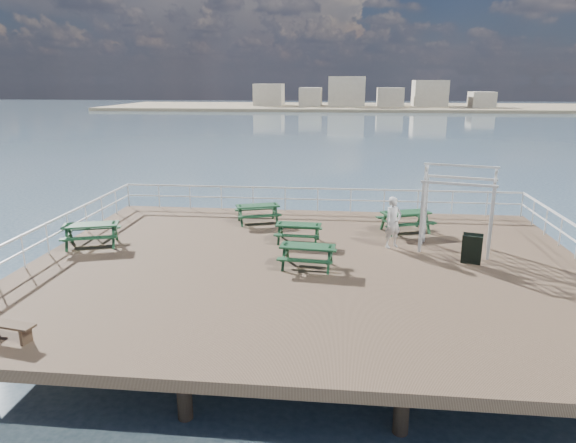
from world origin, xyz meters
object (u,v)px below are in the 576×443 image
at_px(picnic_table_b, 258,210).
at_px(flat_bench_far, 5,327).
at_px(picnic_table_e, 308,252).
at_px(trellis_arbor, 457,213).
at_px(picnic_table_a, 91,230).
at_px(person, 393,222).
at_px(picnic_table_c, 406,217).
at_px(picnic_table_d, 299,229).

height_order(picnic_table_b, flat_bench_far, picnic_table_b).
bearing_deg(picnic_table_e, trellis_arbor, 29.87).
relative_size(picnic_table_a, person, 1.23).
height_order(picnic_table_c, flat_bench_far, picnic_table_c).
bearing_deg(picnic_table_b, picnic_table_e, -83.40).
relative_size(picnic_table_e, trellis_arbor, 0.61).
distance_m(picnic_table_d, picnic_table_e, 2.63).
height_order(picnic_table_d, picnic_table_e, picnic_table_e).
bearing_deg(picnic_table_e, picnic_table_b, 120.80).
distance_m(picnic_table_b, trellis_arbor, 7.96).
height_order(picnic_table_d, flat_bench_far, picnic_table_d).
height_order(picnic_table_c, person, person).
xyz_separation_m(picnic_table_d, flat_bench_far, (-6.02, -7.98, -0.19)).
xyz_separation_m(picnic_table_c, picnic_table_d, (-4.04, -1.81, -0.08)).
relative_size(flat_bench_far, trellis_arbor, 0.50).
bearing_deg(picnic_table_b, picnic_table_c, -25.46).
relative_size(picnic_table_d, trellis_arbor, 0.56).
bearing_deg(flat_bench_far, picnic_table_e, 50.27).
relative_size(picnic_table_b, person, 1.16).
height_order(picnic_table_a, picnic_table_e, picnic_table_a).
relative_size(picnic_table_b, picnic_table_e, 1.16).
distance_m(picnic_table_e, trellis_arbor, 5.52).
height_order(picnic_table_a, person, person).
xyz_separation_m(picnic_table_c, flat_bench_far, (-10.06, -9.79, -0.27)).
relative_size(picnic_table_b, picnic_table_d, 1.25).
height_order(picnic_table_b, picnic_table_d, picnic_table_b).
xyz_separation_m(picnic_table_a, person, (10.68, 0.93, 0.33)).
xyz_separation_m(picnic_table_b, picnic_table_d, (1.91, -2.52, -0.04)).
xyz_separation_m(picnic_table_c, trellis_arbor, (1.44, -2.14, 0.75)).
xyz_separation_m(flat_bench_far, trellis_arbor, (11.49, 7.65, 1.02)).
relative_size(picnic_table_a, picnic_table_e, 1.22).
xyz_separation_m(picnic_table_c, person, (-0.69, -2.03, 0.33)).
bearing_deg(picnic_table_a, picnic_table_b, 16.84).
relative_size(picnic_table_c, trellis_arbor, 0.75).
xyz_separation_m(picnic_table_a, picnic_table_e, (7.83, -1.44, -0.05)).
relative_size(picnic_table_a, trellis_arbor, 0.74).
relative_size(picnic_table_d, person, 0.93).
bearing_deg(picnic_table_a, trellis_arbor, -13.61).
xyz_separation_m(picnic_table_c, picnic_table_e, (-3.54, -4.40, -0.05)).
bearing_deg(picnic_table_d, picnic_table_e, -75.44).
bearing_deg(trellis_arbor, picnic_table_c, 138.90).
bearing_deg(picnic_table_e, picnic_table_a, 175.09).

